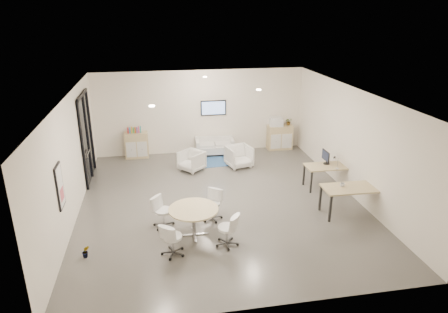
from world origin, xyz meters
name	(u,v)px	position (x,y,z in m)	size (l,w,h in m)	color
room_shell	(220,151)	(0.00, 0.00, 1.60)	(9.60, 10.60, 4.80)	#575550
glass_door	(86,135)	(-3.95, 2.51, 1.50)	(0.09, 1.90, 2.85)	black
artwork	(60,186)	(-3.97, -1.60, 1.55)	(0.05, 0.54, 1.04)	black
wall_tv	(213,108)	(0.50, 4.46, 1.75)	(0.98, 0.06, 0.58)	black
ceiling_spots	(208,89)	(-0.20, 0.83, 3.18)	(3.14, 4.14, 0.03)	#FFEAC6
sideboard_left	(137,145)	(-2.48, 4.25, 0.49)	(0.87, 0.45, 0.98)	tan
sideboard_right	(280,137)	(3.15, 4.24, 0.49)	(0.98, 0.47, 0.98)	tan
books	(134,130)	(-2.53, 4.25, 1.09)	(0.50, 0.14, 0.22)	red
printer	(276,122)	(2.97, 4.24, 1.15)	(0.58, 0.51, 0.37)	white
loveseat	(215,146)	(0.48, 4.13, 0.30)	(1.50, 0.80, 0.55)	silver
blue_rug	(215,162)	(0.37, 3.25, 0.01)	(1.60, 1.07, 0.01)	#2B4E83
armchair_left	(191,160)	(-0.58, 2.60, 0.38)	(0.74, 0.70, 0.77)	silver
armchair_right	(239,155)	(1.13, 2.64, 0.42)	(0.81, 0.76, 0.84)	silver
desk_rear	(328,168)	(3.50, 0.41, 0.66)	(1.43, 0.72, 0.74)	tan
desk_front	(351,190)	(3.37, -1.33, 0.72)	(1.55, 0.80, 0.80)	tan
monitor	(326,157)	(3.46, 0.56, 0.98)	(0.20, 0.50, 0.44)	black
round_table	(194,212)	(-0.95, -1.70, 0.67)	(1.23, 1.23, 0.75)	tan
meeting_chairs	(194,221)	(-0.95, -1.70, 0.41)	(2.27, 2.27, 0.82)	white
plant_cabinet	(289,122)	(3.49, 4.25, 1.09)	(0.26, 0.29, 0.23)	#3F7F3F
plant_floor	(86,255)	(-3.49, -2.21, 0.07)	(0.17, 0.31, 0.14)	#3F7F3F
cup	(342,184)	(3.15, -1.24, 0.86)	(0.13, 0.10, 0.13)	white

